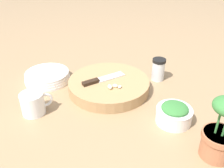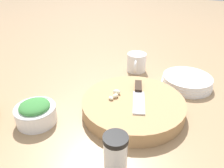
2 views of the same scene
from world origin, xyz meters
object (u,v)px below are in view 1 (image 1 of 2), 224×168
chef_knife (102,79)px  herb_bowl (174,113)px  cutting_board (109,85)px  coffee_mug (33,103)px  potted_herb (220,134)px  plate_stack (47,77)px  garlic_cloves (113,86)px  spice_jar (158,69)px

chef_knife → herb_bowl: bearing=19.5°
chef_knife → herb_bowl: (-0.21, 0.23, -0.01)m
chef_knife → herb_bowl: herb_bowl is taller
cutting_board → herb_bowl: size_ratio=2.68×
cutting_board → coffee_mug: (0.27, 0.11, 0.02)m
cutting_board → potted_herb: bearing=123.5°
coffee_mug → plate_stack: (-0.03, -0.22, -0.02)m
herb_bowl → potted_herb: size_ratio=0.62×
garlic_cloves → spice_jar: bearing=-150.8°
chef_knife → spice_jar: spice_jar is taller
herb_bowl → coffee_mug: bearing=-13.6°
cutting_board → spice_jar: (-0.22, -0.06, 0.03)m
chef_knife → coffee_mug: (0.24, 0.12, -0.01)m
chef_knife → spice_jar: bearing=78.4°
coffee_mug → plate_stack: coffee_mug is taller
herb_bowl → spice_jar: spice_jar is taller
plate_stack → potted_herb: size_ratio=0.99×
chef_knife → spice_jar: 0.25m
spice_jar → plate_stack: size_ratio=0.50×
cutting_board → coffee_mug: bearing=22.4°
plate_stack → potted_herb: 0.70m
herb_bowl → potted_herb: 0.18m
potted_herb → cutting_board: bearing=-56.5°
cutting_board → potted_herb: 0.46m
chef_knife → herb_bowl: size_ratio=1.51×
garlic_cloves → coffee_mug: 0.29m
garlic_cloves → herb_bowl: size_ratio=0.48×
cutting_board → potted_herb: (-0.25, 0.38, 0.06)m
plate_stack → spice_jar: bearing=173.8°
chef_knife → spice_jar: (-0.24, -0.05, -0.00)m
garlic_cloves → herb_bowl: 0.24m
coffee_mug → plate_stack: 0.22m
chef_knife → plate_stack: size_ratio=0.95×
chef_knife → garlic_cloves: size_ratio=3.15×
coffee_mug → spice_jar: bearing=-160.9°
spice_jar → herb_bowl: bearing=83.8°
herb_bowl → plate_stack: bearing=-37.3°
herb_bowl → coffee_mug: 0.47m
garlic_cloves → spice_jar: spice_jar is taller
garlic_cloves → potted_herb: potted_herb is taller
chef_knife → plate_stack: 0.24m
garlic_cloves → potted_herb: bearing=126.9°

